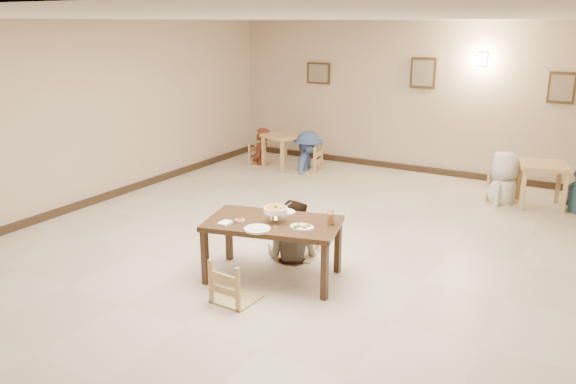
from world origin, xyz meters
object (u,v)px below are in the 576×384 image
Objects in this scene: main_table at (273,228)px; chair_near at (235,260)px; bg_table_left at (284,141)px; bg_diner_c at (507,152)px; chair_far at (298,219)px; bg_table_right at (543,172)px; drink_glass at (331,218)px; bg_diner_a at (261,128)px; bg_chair_rl at (504,176)px; curry_warmer at (276,210)px; bg_chair_lr at (308,146)px; bg_chair_ll at (261,144)px; main_diner at (292,200)px; bg_diner_b at (308,131)px.

chair_near is (-0.06, -0.68, -0.17)m from main_table.
bg_table_left is 0.52× the size of bg_diner_c.
bg_table_right is at bearing 47.08° from chair_far.
drink_glass is 0.10× the size of bg_diner_a.
chair_near is 6.18m from bg_diner_a.
bg_chair_rl is (1.19, 4.28, -0.35)m from drink_glass.
drink_glass is at bearing -123.35° from chair_near.
chair_far reaches higher than curry_warmer.
bg_chair_lr is 0.60× the size of bg_diner_c.
bg_table_left is at bearing 178.56° from bg_table_right.
drink_glass reaches higher than bg_table_right.
bg_diner_a is (-3.79, 4.41, 0.01)m from drink_glass.
bg_chair_lr is 1.16× the size of bg_chair_rl.
chair_near reaches higher than bg_chair_ll.
bg_diner_c is (1.82, 4.53, 0.24)m from main_table.
main_diner is 4.54m from bg_chair_lr.
chair_far is 1.13× the size of bg_table_right.
curry_warmer is at bearing -15.18° from bg_diner_c.
bg_chair_ll is (-3.08, 3.91, -0.05)m from chair_far.
main_diner is 4.34m from bg_chair_rl.
bg_chair_rl is (4.43, -0.16, -0.13)m from bg_table_left.
curry_warmer is 4.87m from bg_diner_c.
chair_far is at bearing -20.45° from bg_diner_c.
bg_table_right is (2.41, 4.56, -0.04)m from main_table.
bg_table_right is 4.48m from bg_chair_lr.
bg_diner_c is (1.19, 4.28, 0.08)m from drink_glass.
main_table is 4.88m from bg_diner_c.
bg_table_right is 0.56× the size of bg_diner_a.
bg_diner_a reaches higher than main_table.
bg_chair_lr is at bearing 96.31° from bg_chair_rl.
bg_chair_ll is at bearing -54.12° from main_diner.
chair_far is 0.92m from drink_glass.
bg_diner_b is (0.00, 0.00, 0.30)m from bg_chair_lr.
bg_table_left is 0.55× the size of bg_diner_b.
drink_glass is at bearing -45.42° from chair_far.
chair_near is 5.94m from bg_table_left.
bg_table_right is at bearing 48.08° from main_table.
bg_diner_b reaches higher than bg_table_left.
main_table is 5.53× the size of curry_warmer.
bg_chair_lr is 0.65× the size of bg_diner_a.
bg_diner_a is at bearing -177.16° from bg_table_left.
bg_chair_rl is at bearing 68.54° from curry_warmer.
bg_chair_ll is at bearing 78.22° from bg_diner_b.
main_table is at bearing -60.89° from bg_table_left.
chair_near is at bearing 169.65° from bg_chair_rl.
bg_diner_a is (-0.55, -0.03, 0.22)m from bg_table_left.
bg_chair_lr is at bearing -95.31° from bg_chair_ll.
drink_glass is 0.18× the size of bg_chair_rl.
bg_diner_b reaches higher than bg_chair_ll.
chair_far reaches higher than bg_chair_rl.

